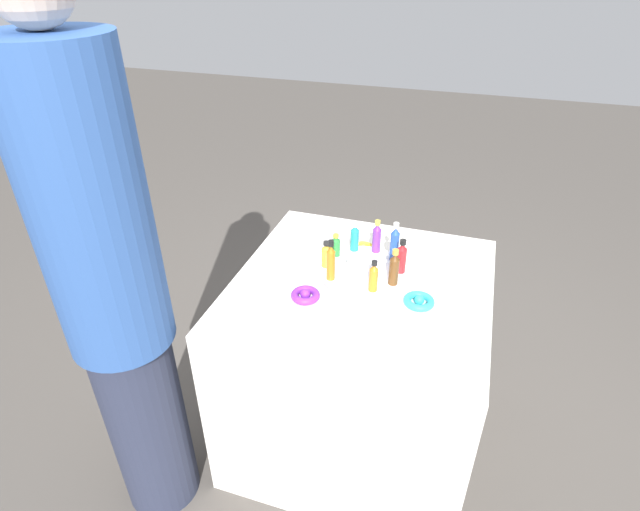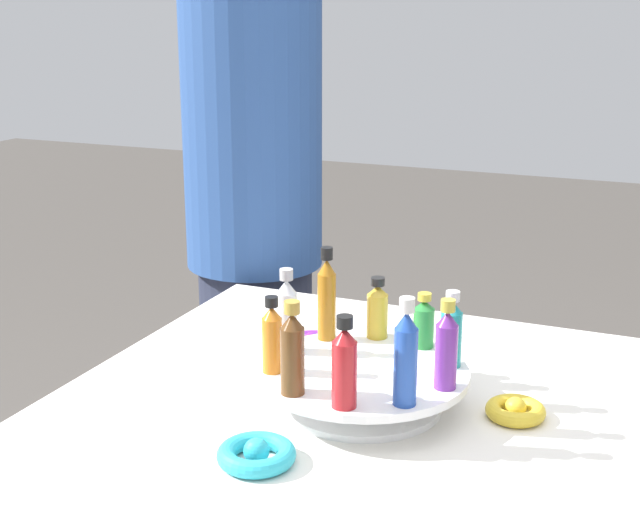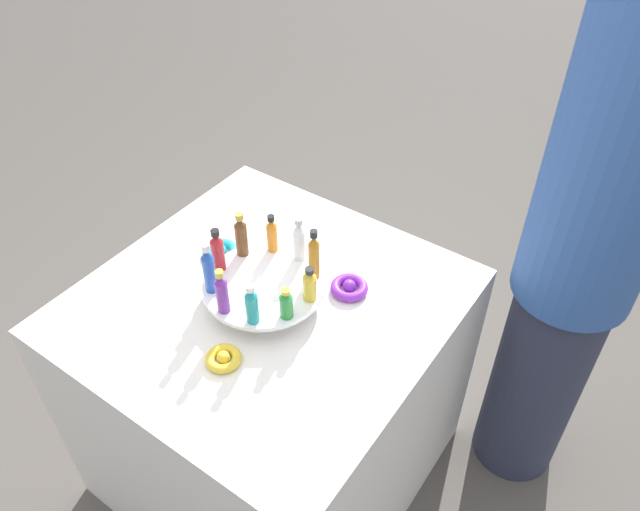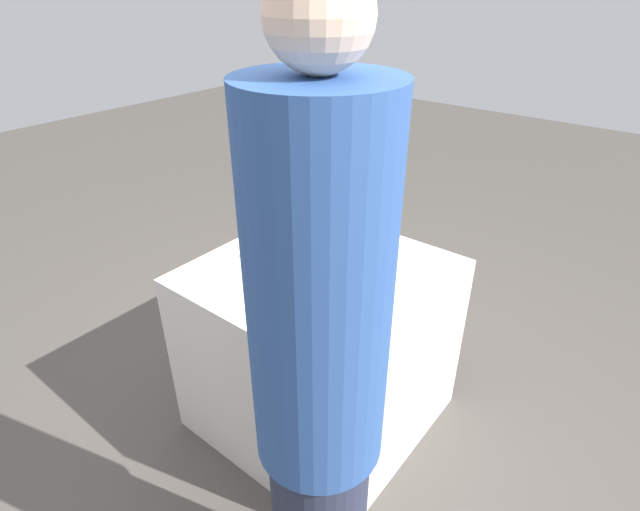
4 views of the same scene
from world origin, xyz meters
TOP-DOWN VIEW (x-y plane):
  - ground_plane at (0.00, 0.00)m, footprint 12.00×12.00m
  - party_table at (0.00, 0.00)m, footprint 0.89×0.89m
  - display_stand at (0.00, 0.00)m, footprint 0.31×0.31m
  - bottle_green at (-0.06, -0.12)m, footprint 0.03×0.03m
  - bottle_gold at (0.02, -0.13)m, footprint 0.03×0.03m
  - bottle_amber at (0.09, -0.09)m, footprint 0.03×0.03m
  - bottle_clear at (0.13, -0.02)m, footprint 0.03×0.03m
  - bottle_orange at (0.11, 0.06)m, footprint 0.03×0.03m
  - bottle_brown at (0.06, 0.12)m, footprint 0.03×0.03m
  - bottle_red at (-0.02, 0.13)m, footprint 0.03×0.03m
  - bottle_blue at (-0.09, 0.09)m, footprint 0.03×0.03m
  - bottle_purple at (-0.13, 0.02)m, footprint 0.03×0.03m
  - bottle_teal at (-0.11, -0.06)m, footprint 0.03×0.03m
  - ribbon_bow_purple at (0.15, -0.16)m, footprint 0.10×0.10m
  - ribbon_bow_teal at (0.06, 0.21)m, footprint 0.10×0.10m
  - ribbon_bow_gold at (-0.21, -0.05)m, footprint 0.08×0.08m
  - person_figure at (0.49, -0.63)m, footprint 0.31×0.31m

SIDE VIEW (x-z plane):
  - ground_plane at x=0.00m, z-range 0.00..0.00m
  - party_table at x=0.00m, z-range 0.00..0.76m
  - ribbon_bow_gold at x=-0.21m, z-range 0.76..0.79m
  - ribbon_bow_teal at x=0.06m, z-range 0.76..0.79m
  - ribbon_bow_purple at x=0.15m, z-range 0.76..0.80m
  - display_stand at x=0.00m, z-range 0.77..0.83m
  - bottle_green at x=-0.06m, z-range 0.82..0.91m
  - bottle_gold at x=0.02m, z-range 0.82..0.92m
  - bottle_orange at x=0.11m, z-range 0.82..0.93m
  - bottle_teal at x=-0.11m, z-range 0.82..0.93m
  - bottle_red at x=-0.02m, z-range 0.82..0.94m
  - bottle_purple at x=-0.13m, z-range 0.82..0.94m
  - bottle_clear at x=0.13m, z-range 0.82..0.95m
  - bottle_brown at x=0.06m, z-range 0.82..0.95m
  - bottle_blue at x=-0.09m, z-range 0.82..0.96m
  - bottle_amber at x=0.09m, z-range 0.82..0.97m
  - person_figure at x=0.49m, z-range 0.01..1.81m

